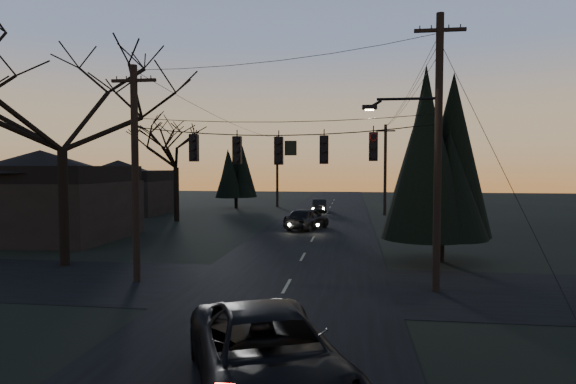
# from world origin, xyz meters

# --- Properties ---
(main_road) EXTENTS (8.00, 120.00, 0.02)m
(main_road) POSITION_xyz_m (0.00, 20.00, 0.01)
(main_road) COLOR black
(main_road) RESTS_ON ground
(cross_road) EXTENTS (60.00, 7.00, 0.02)m
(cross_road) POSITION_xyz_m (0.00, 10.00, 0.01)
(cross_road) COLOR black
(cross_road) RESTS_ON ground
(utility_pole_right) EXTENTS (5.00, 0.30, 10.00)m
(utility_pole_right) POSITION_xyz_m (5.50, 10.00, 0.00)
(utility_pole_right) COLOR black
(utility_pole_right) RESTS_ON ground
(utility_pole_left) EXTENTS (1.80, 0.30, 8.50)m
(utility_pole_left) POSITION_xyz_m (-6.00, 10.00, 0.00)
(utility_pole_left) COLOR black
(utility_pole_left) RESTS_ON ground
(utility_pole_far_r) EXTENTS (1.80, 0.30, 8.50)m
(utility_pole_far_r) POSITION_xyz_m (5.50, 38.00, 0.00)
(utility_pole_far_r) COLOR black
(utility_pole_far_r) RESTS_ON ground
(utility_pole_far_l) EXTENTS (0.30, 0.30, 8.00)m
(utility_pole_far_l) POSITION_xyz_m (-6.00, 46.00, 0.00)
(utility_pole_far_l) COLOR black
(utility_pole_far_l) RESTS_ON ground
(span_signal_assembly) EXTENTS (11.50, 0.44, 1.61)m
(span_signal_assembly) POSITION_xyz_m (-0.24, 10.00, 5.22)
(span_signal_assembly) COLOR black
(span_signal_assembly) RESTS_ON ground
(bare_tree_left) EXTENTS (9.87, 9.87, 10.61)m
(bare_tree_left) POSITION_xyz_m (-10.65, 12.47, 7.42)
(bare_tree_left) COLOR black
(bare_tree_left) RESTS_ON ground
(evergreen_right) EXTENTS (4.50, 4.50, 8.18)m
(evergreen_right) POSITION_xyz_m (6.68, 15.83, 4.68)
(evergreen_right) COLOR black
(evergreen_right) RESTS_ON ground
(bare_tree_dist) EXTENTS (7.63, 7.63, 8.97)m
(bare_tree_dist) POSITION_xyz_m (-12.12, 30.58, 6.27)
(bare_tree_dist) COLOR black
(bare_tree_dist) RESTS_ON ground
(evergreen_dist) EXTENTS (3.33, 3.33, 6.25)m
(evergreen_dist) POSITION_xyz_m (-10.21, 43.61, 3.71)
(evergreen_dist) COLOR black
(evergreen_dist) RESTS_ON ground
(house_left_near) EXTENTS (10.00, 8.00, 5.60)m
(house_left_near) POSITION_xyz_m (-17.00, 20.00, 2.80)
(house_left_near) COLOR black
(house_left_near) RESTS_ON ground
(house_left_far) EXTENTS (9.00, 7.00, 5.20)m
(house_left_far) POSITION_xyz_m (-20.00, 36.00, 2.60)
(house_left_far) COLOR black
(house_left_far) RESTS_ON ground
(suv_near) EXTENTS (4.76, 6.52, 1.65)m
(suv_near) POSITION_xyz_m (0.80, 1.27, 0.82)
(suv_near) COLOR black
(suv_near) RESTS_ON ground
(sedan_oncoming_a) EXTENTS (3.33, 5.02, 1.59)m
(sedan_oncoming_a) POSITION_xyz_m (-0.80, 26.68, 0.79)
(sedan_oncoming_a) COLOR black
(sedan_oncoming_a) RESTS_ON ground
(sedan_oncoming_b) EXTENTS (1.58, 3.98, 1.29)m
(sedan_oncoming_b) POSITION_xyz_m (-0.80, 40.42, 0.64)
(sedan_oncoming_b) COLOR black
(sedan_oncoming_b) RESTS_ON ground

